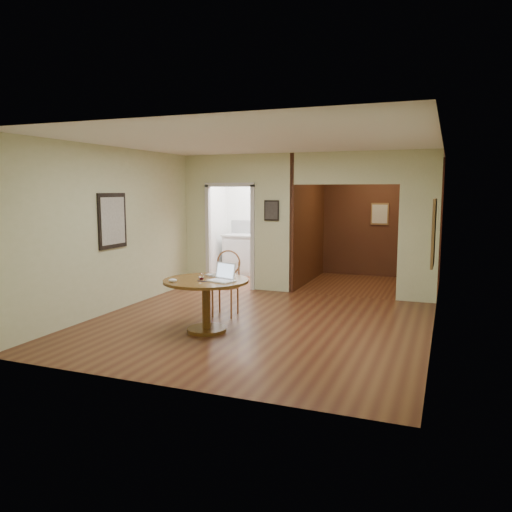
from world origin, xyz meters
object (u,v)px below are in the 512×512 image
at_px(dining_table, 206,293).
at_px(open_laptop, 223,276).
at_px(chair, 227,279).
at_px(closed_laptop, 214,276).

xyz_separation_m(dining_table, open_laptop, (0.27, -0.00, 0.26)).
relative_size(dining_table, open_laptop, 3.00).
relative_size(chair, open_laptop, 2.60).
distance_m(dining_table, open_laptop, 0.37).
xyz_separation_m(chair, closed_laptop, (0.15, -0.75, 0.18)).
height_order(dining_table, open_laptop, open_laptop).
height_order(dining_table, chair, chair).
height_order(chair, open_laptop, chair).
distance_m(dining_table, chair, 0.99).
height_order(dining_table, closed_laptop, closed_laptop).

